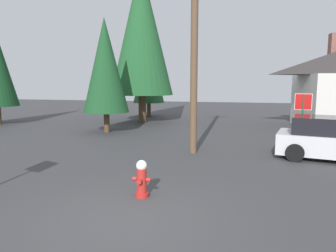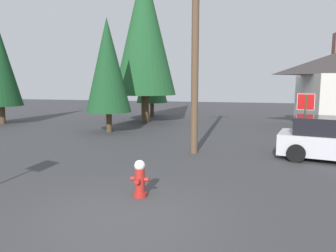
{
  "view_description": "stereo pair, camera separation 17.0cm",
  "coord_description": "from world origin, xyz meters",
  "px_view_note": "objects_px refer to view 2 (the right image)",
  "views": [
    {
      "loc": [
        2.27,
        -5.7,
        2.77
      ],
      "look_at": [
        -0.1,
        4.12,
        1.36
      ],
      "focal_mm": 33.09,
      "sensor_mm": 36.0,
      "label": 1
    },
    {
      "loc": [
        2.43,
        -5.66,
        2.77
      ],
      "look_at": [
        -0.1,
        4.12,
        1.36
      ],
      "focal_mm": 33.09,
      "sensor_mm": 36.0,
      "label": 2
    }
  ],
  "objects_px": {
    "utility_pole": "(195,33)",
    "stop_sign_far": "(305,108)",
    "fire_hydrant": "(140,179)",
    "pine_tree_short_left": "(108,66)",
    "pine_tree_mid_left": "(144,30)",
    "pine_tree_far_center": "(152,71)"
  },
  "relations": [
    {
      "from": "pine_tree_mid_left",
      "to": "pine_tree_far_center",
      "type": "xyz_separation_m",
      "value": [
        -0.7,
        3.85,
        -2.58
      ]
    },
    {
      "from": "fire_hydrant",
      "to": "pine_tree_far_center",
      "type": "distance_m",
      "value": 18.84
    },
    {
      "from": "pine_tree_mid_left",
      "to": "utility_pole",
      "type": "bearing_deg",
      "value": -60.37
    },
    {
      "from": "pine_tree_far_center",
      "to": "stop_sign_far",
      "type": "bearing_deg",
      "value": -42.05
    },
    {
      "from": "fire_hydrant",
      "to": "stop_sign_far",
      "type": "xyz_separation_m",
      "value": [
        5.06,
        8.46,
        1.18
      ]
    },
    {
      "from": "pine_tree_mid_left",
      "to": "pine_tree_short_left",
      "type": "xyz_separation_m",
      "value": [
        -0.55,
        -4.77,
        -2.64
      ]
    },
    {
      "from": "stop_sign_far",
      "to": "pine_tree_short_left",
      "type": "xyz_separation_m",
      "value": [
        -10.18,
        0.7,
        2.1
      ]
    },
    {
      "from": "pine_tree_mid_left",
      "to": "pine_tree_short_left",
      "type": "distance_m",
      "value": 5.47
    },
    {
      "from": "pine_tree_short_left",
      "to": "utility_pole",
      "type": "bearing_deg",
      "value": -36.15
    },
    {
      "from": "fire_hydrant",
      "to": "pine_tree_mid_left",
      "type": "bearing_deg",
      "value": 108.15
    },
    {
      "from": "pine_tree_mid_left",
      "to": "pine_tree_far_center",
      "type": "relative_size",
      "value": 1.68
    },
    {
      "from": "pine_tree_mid_left",
      "to": "fire_hydrant",
      "type": "bearing_deg",
      "value": -71.85
    },
    {
      "from": "stop_sign_far",
      "to": "pine_tree_short_left",
      "type": "distance_m",
      "value": 10.42
    },
    {
      "from": "utility_pole",
      "to": "fire_hydrant",
      "type": "bearing_deg",
      "value": -95.26
    },
    {
      "from": "utility_pole",
      "to": "stop_sign_far",
      "type": "height_order",
      "value": "utility_pole"
    },
    {
      "from": "fire_hydrant",
      "to": "utility_pole",
      "type": "distance_m",
      "value": 6.61
    },
    {
      "from": "stop_sign_far",
      "to": "utility_pole",
      "type": "bearing_deg",
      "value": -143.67
    },
    {
      "from": "fire_hydrant",
      "to": "pine_tree_short_left",
      "type": "height_order",
      "value": "pine_tree_short_left"
    },
    {
      "from": "stop_sign_far",
      "to": "fire_hydrant",
      "type": "bearing_deg",
      "value": -120.91
    },
    {
      "from": "stop_sign_far",
      "to": "pine_tree_short_left",
      "type": "relative_size",
      "value": 0.36
    },
    {
      "from": "fire_hydrant",
      "to": "utility_pole",
      "type": "height_order",
      "value": "utility_pole"
    },
    {
      "from": "fire_hydrant",
      "to": "pine_tree_short_left",
      "type": "distance_m",
      "value": 10.99
    }
  ]
}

